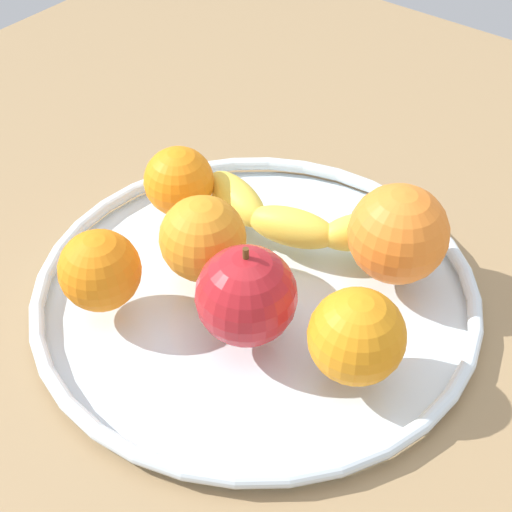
% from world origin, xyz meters
% --- Properties ---
extents(ground_plane, '(1.10, 1.10, 0.04)m').
position_xyz_m(ground_plane, '(0.00, 0.00, -0.02)').
color(ground_plane, '#957750').
extents(fruit_bowl, '(0.36, 0.36, 0.02)m').
position_xyz_m(fruit_bowl, '(0.00, 0.00, 0.01)').
color(fruit_bowl, silver).
rests_on(fruit_bowl, ground_plane).
extents(banana, '(0.19, 0.10, 0.03)m').
position_xyz_m(banana, '(-0.01, 0.07, 0.03)').
color(banana, yellow).
rests_on(banana, fruit_bowl).
extents(apple, '(0.07, 0.07, 0.08)m').
position_xyz_m(apple, '(0.03, -0.04, 0.06)').
color(apple, '#B01D23').
rests_on(apple, fruit_bowl).
extents(orange_back_left, '(0.07, 0.07, 0.07)m').
position_xyz_m(orange_back_left, '(-0.04, -0.01, 0.05)').
color(orange_back_left, orange).
rests_on(orange_back_left, fruit_bowl).
extents(orange_center, '(0.06, 0.06, 0.06)m').
position_xyz_m(orange_center, '(-0.11, 0.03, 0.05)').
color(orange_center, orange).
rests_on(orange_center, fruit_bowl).
extents(orange_back_right, '(0.08, 0.08, 0.08)m').
position_xyz_m(orange_back_right, '(0.08, 0.08, 0.06)').
color(orange_back_right, orange).
rests_on(orange_back_right, fruit_bowl).
extents(orange_front_right, '(0.07, 0.07, 0.07)m').
position_xyz_m(orange_front_right, '(0.11, -0.03, 0.05)').
color(orange_front_right, orange).
rests_on(orange_front_right, fruit_bowl).
extents(orange_front_left, '(0.06, 0.06, 0.06)m').
position_xyz_m(orange_front_left, '(-0.08, -0.09, 0.05)').
color(orange_front_left, orange).
rests_on(orange_front_left, fruit_bowl).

